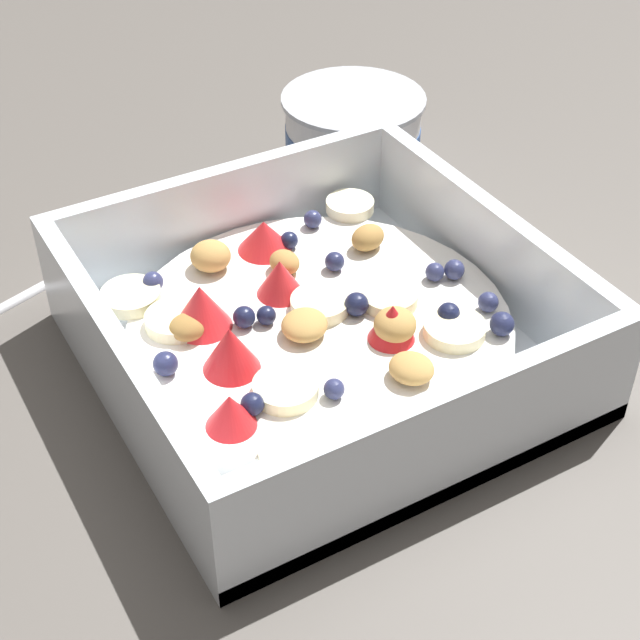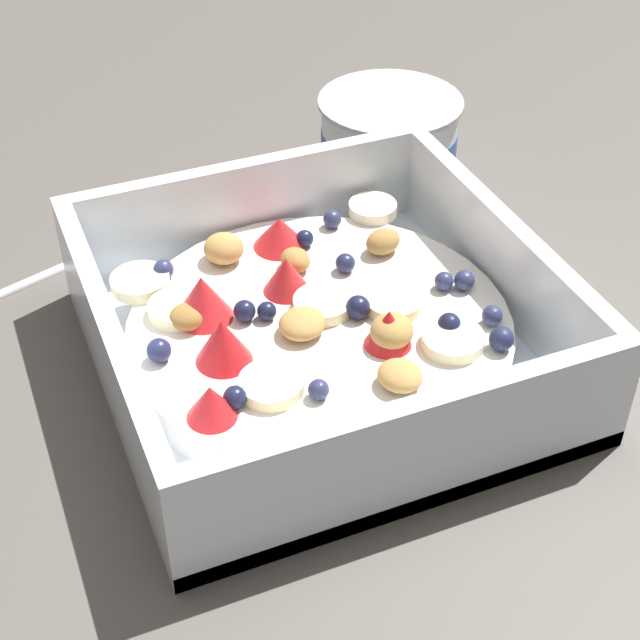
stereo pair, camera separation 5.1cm
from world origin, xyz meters
The scene contains 4 objects.
ground_plane centered at (0.00, 0.00, 0.00)m, with size 2.40×2.40×0.00m, color #56514C.
fruit_bowl centered at (-0.01, -0.01, 0.02)m, with size 0.23×0.23×0.07m.
spoon centered at (-0.15, -0.11, 0.00)m, with size 0.07×0.17×0.01m.
yogurt_cup centered at (-0.16, 0.11, 0.03)m, with size 0.10×0.10×0.07m.
Camera 2 is at (0.36, -0.16, 0.35)m, focal length 54.44 mm.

